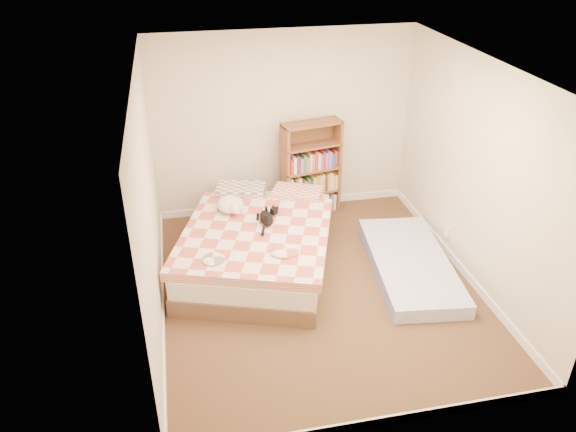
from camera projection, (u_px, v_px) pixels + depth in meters
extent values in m
cube|color=#4A331F|center=(318.00, 287.00, 6.41)|extent=(3.50, 4.00, 0.01)
cube|color=white|center=(325.00, 69.00, 5.20)|extent=(3.50, 4.00, 0.01)
cube|color=beige|center=(284.00, 124.00, 7.51)|extent=(3.50, 0.01, 2.50)
cube|color=beige|center=(391.00, 309.00, 4.10)|extent=(3.50, 0.01, 2.50)
cube|color=beige|center=(149.00, 206.00, 5.49)|extent=(0.01, 4.00, 2.50)
cube|color=beige|center=(477.00, 175.00, 6.12)|extent=(0.01, 4.00, 2.50)
cube|color=white|center=(284.00, 204.00, 8.09)|extent=(3.50, 0.02, 0.10)
cube|color=white|center=(378.00, 422.00, 4.69)|extent=(3.50, 0.02, 0.10)
cube|color=white|center=(163.00, 303.00, 6.08)|extent=(0.02, 4.00, 0.10)
cube|color=white|center=(459.00, 266.00, 6.70)|extent=(0.02, 4.00, 0.10)
cube|color=white|center=(447.00, 232.00, 6.92)|extent=(0.03, 0.09, 0.13)
cube|color=brown|center=(259.00, 256.00, 6.80)|extent=(2.23, 2.65, 0.20)
cube|color=silver|center=(258.00, 241.00, 6.69)|extent=(2.18, 2.59, 0.23)
cube|color=#C15747|center=(258.00, 229.00, 6.61)|extent=(2.17, 2.29, 0.11)
cube|color=slate|center=(219.00, 197.00, 7.25)|extent=(0.72, 0.57, 0.17)
cube|color=#C15747|center=(276.00, 192.00, 7.38)|extent=(0.72, 0.57, 0.17)
cube|color=brown|center=(283.00, 172.00, 7.56)|extent=(0.09, 0.27, 1.35)
cube|color=brown|center=(338.00, 167.00, 7.70)|extent=(0.09, 0.27, 1.35)
cube|color=brown|center=(309.00, 166.00, 7.74)|extent=(0.80, 0.18, 1.35)
cube|color=brown|center=(310.00, 212.00, 7.95)|extent=(0.84, 0.42, 0.03)
cube|color=brown|center=(311.00, 169.00, 7.63)|extent=(0.84, 0.42, 0.03)
cube|color=brown|center=(312.00, 124.00, 7.31)|extent=(0.84, 0.42, 0.03)
cube|color=#7588C3|center=(410.00, 264.00, 6.67)|extent=(1.09, 2.02, 0.17)
ellipsoid|color=black|center=(266.00, 218.00, 6.61)|extent=(0.34, 0.36, 0.11)
sphere|color=black|center=(264.00, 210.00, 6.76)|extent=(0.15, 0.15, 0.11)
cone|color=black|center=(261.00, 206.00, 6.76)|extent=(0.05, 0.05, 0.04)
cone|color=black|center=(266.00, 205.00, 6.77)|extent=(0.05, 0.05, 0.04)
cylinder|color=black|center=(277.00, 229.00, 6.44)|extent=(0.15, 0.17, 0.04)
ellipsoid|color=white|center=(230.00, 204.00, 6.84)|extent=(0.46, 0.48, 0.18)
sphere|color=white|center=(240.00, 206.00, 6.75)|extent=(0.19, 0.19, 0.14)
sphere|color=white|center=(244.00, 209.00, 6.73)|extent=(0.09, 0.09, 0.06)
sphere|color=white|center=(218.00, 204.00, 6.88)|extent=(0.11, 0.11, 0.08)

